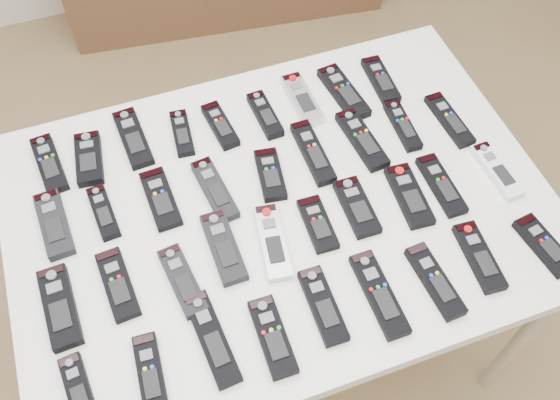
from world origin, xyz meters
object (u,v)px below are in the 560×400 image
object	(u,v)px
remote_1	(89,159)
remote_20	(182,281)
remote_9	(54,224)
remote_29	(150,374)
remote_13	(270,175)
remote_23	(318,224)
table	(280,218)
remote_7	(344,92)
remote_31	(273,337)
remote_22	(273,242)
remote_19	(118,284)
remote_21	(224,247)
remote_3	(182,133)
remote_18	(60,307)
remote_28	(79,390)
remote_5	(265,115)
remote_15	(362,139)
remote_14	(313,153)
remote_16	(403,126)
remote_8	(381,80)
remote_0	(49,164)
remote_10	(103,212)
remote_2	(133,138)
remote_26	(441,185)
remote_36	(544,245)
remote_11	(161,199)
remote_35	(479,257)
remote_33	(379,294)
remote_24	(357,207)
remote_25	(409,196)
remote_4	(220,125)
remote_27	(497,171)
remote_6	(302,99)

from	to	relation	value
remote_1	remote_20	distance (m)	0.42
remote_9	remote_29	xyz separation A→B (m)	(0.13, -0.41, -0.00)
remote_13	remote_23	distance (m)	0.18
table	remote_7	xyz separation A→B (m)	(0.28, 0.27, 0.07)
remote_1	remote_31	world-z (taller)	same
remote_7	remote_22	distance (m)	0.49
remote_19	remote_21	bearing A→B (deg)	-1.73
remote_3	remote_18	distance (m)	0.52
table	remote_28	size ratio (longest dim) A/B	8.53
remote_5	remote_15	world-z (taller)	same
remote_14	remote_16	size ratio (longest dim) A/B	1.22
remote_29	remote_8	bearing A→B (deg)	40.53
remote_7	remote_21	world-z (taller)	same
remote_0	remote_10	bearing A→B (deg)	-68.16
remote_2	remote_20	bearing A→B (deg)	-91.59
remote_8	remote_9	distance (m)	0.91
remote_1	remote_26	bearing A→B (deg)	-18.53
remote_36	remote_2	bearing A→B (deg)	134.73
remote_11	remote_2	bearing A→B (deg)	93.47
remote_31	remote_35	size ratio (longest dim) A/B	1.00
remote_7	remote_15	world-z (taller)	same
remote_2	remote_22	bearing A→B (deg)	-63.84
remote_33	remote_26	bearing A→B (deg)	38.74
remote_24	table	bearing A→B (deg)	157.14
remote_15	remote_22	size ratio (longest dim) A/B	1.01
remote_25	remote_14	bearing A→B (deg)	134.38
table	remote_10	bearing A→B (deg)	164.14
remote_20	remote_25	xyz separation A→B (m)	(0.56, 0.03, 0.00)
remote_4	remote_8	world-z (taller)	remote_4
remote_8	remote_31	xyz separation A→B (m)	(-0.51, -0.59, 0.00)
remote_3	remote_29	bearing A→B (deg)	-104.91
remote_0	remote_31	distance (m)	0.70
remote_8	remote_16	xyz separation A→B (m)	(-0.02, -0.17, 0.00)
remote_27	remote_29	xyz separation A→B (m)	(-0.90, -0.21, 0.00)
remote_23	remote_24	xyz separation A→B (m)	(0.10, 0.01, 0.00)
remote_11	remote_13	world-z (taller)	remote_13
table	remote_36	distance (m)	0.60
remote_19	remote_11	bearing A→B (deg)	49.01
remote_8	remote_36	distance (m)	0.60
remote_6	remote_22	size ratio (longest dim) A/B	0.93
remote_16	remote_19	size ratio (longest dim) A/B	0.94
remote_20	remote_35	bearing A→B (deg)	-21.93
remote_6	remote_18	distance (m)	0.78
remote_27	remote_28	distance (m)	1.05
remote_22	remote_36	world-z (taller)	remote_36
remote_6	remote_13	world-z (taller)	remote_6
remote_4	remote_24	size ratio (longest dim) A/B	0.96
remote_4	remote_27	world-z (taller)	remote_4
remote_13	remote_25	world-z (taller)	remote_13
remote_1	remote_16	world-z (taller)	remote_1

